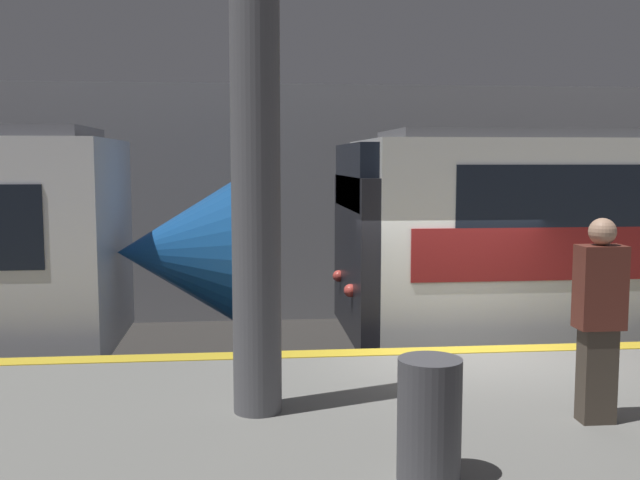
{
  "coord_description": "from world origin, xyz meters",
  "views": [
    {
      "loc": [
        -2.53,
        -8.38,
        3.26
      ],
      "look_at": [
        -1.59,
        0.88,
        2.26
      ],
      "focal_mm": 42.0,
      "sensor_mm": 36.0,
      "label": 1
    }
  ],
  "objects": [
    {
      "name": "ground_plane",
      "position": [
        0.0,
        0.0,
        0.0
      ],
      "size": [
        120.0,
        120.0,
        0.0
      ],
      "primitive_type": "plane",
      "color": "#33302D"
    },
    {
      "name": "platform",
      "position": [
        0.0,
        -2.14,
        0.53
      ],
      "size": [
        40.0,
        4.27,
        1.08
      ],
      "color": "slate",
      "rests_on": "ground"
    },
    {
      "name": "station_rear_barrier",
      "position": [
        0.0,
        6.73,
        2.38
      ],
      "size": [
        50.0,
        0.15,
        4.76
      ],
      "color": "#939399",
      "rests_on": "ground"
    },
    {
      "name": "support_pillar_near",
      "position": [
        -2.43,
        -2.01,
        2.9
      ],
      "size": [
        0.42,
        0.42,
        3.66
      ],
      "color": "#56565B",
      "rests_on": "platform"
    },
    {
      "name": "person_waiting",
      "position": [
        0.39,
        -2.56,
        1.98
      ],
      "size": [
        0.38,
        0.24,
        1.72
      ],
      "color": "#473D33",
      "rests_on": "platform"
    },
    {
      "name": "trash_bin",
      "position": [
        -1.29,
        -3.55,
        1.49
      ],
      "size": [
        0.44,
        0.44,
        0.85
      ],
      "color": "#4C4C51",
      "rests_on": "platform"
    }
  ]
}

